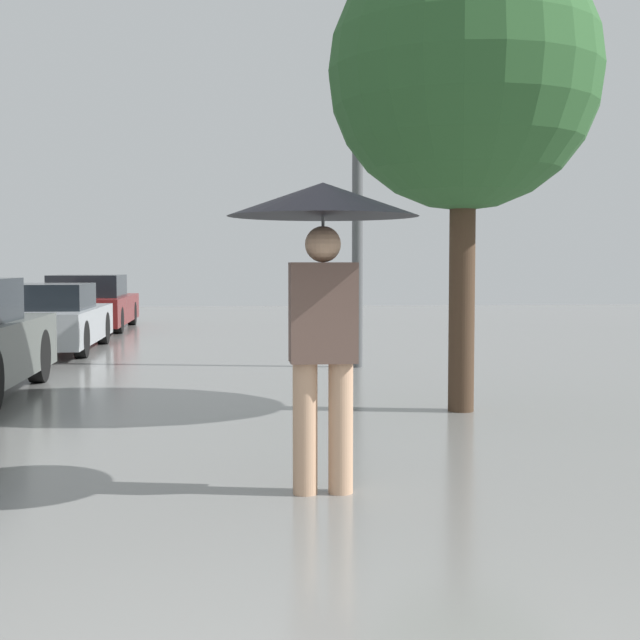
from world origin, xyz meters
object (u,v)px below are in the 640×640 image
object	(u,v)px
pedestrian	(323,241)
street_lamp	(358,176)
parked_car_third	(47,319)
tree	(464,75)
parked_car_farthest	(89,304)

from	to	relation	value
pedestrian	street_lamp	distance (m)	7.13
parked_car_third	street_lamp	world-z (taller)	street_lamp
tree	street_lamp	size ratio (longest dim) A/B	1.10
pedestrian	street_lamp	xyz separation A→B (m)	(1.25, 6.94, 1.10)
pedestrian	tree	xyz separation A→B (m)	(1.71, 3.04, 1.69)
parked_car_third	parked_car_farthest	distance (m)	5.15
pedestrian	street_lamp	size ratio (longest dim) A/B	0.47
tree	street_lamp	world-z (taller)	tree
parked_car_third	parked_car_farthest	bearing A→B (deg)	90.77
parked_car_farthest	street_lamp	size ratio (longest dim) A/B	1.06
pedestrian	tree	world-z (taller)	tree
parked_car_third	tree	xyz separation A→B (m)	(5.31, -6.79, 2.75)
pedestrian	parked_car_third	distance (m)	10.52
street_lamp	tree	bearing A→B (deg)	-83.23
pedestrian	parked_car_farthest	size ratio (longest dim) A/B	0.44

